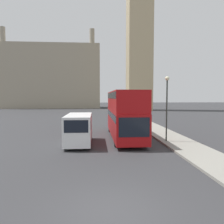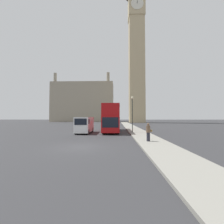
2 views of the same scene
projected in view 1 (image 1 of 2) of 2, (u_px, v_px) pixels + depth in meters
name	position (u px, v px, depth m)	size (l,w,h in m)	color
ground_plane	(111.00, 210.00, 7.49)	(300.00, 300.00, 0.00)	#333335
building_block_distant	(52.00, 77.00, 78.94)	(34.20, 13.87, 26.74)	#9E937F
red_double_decker_bus	(124.00, 112.00, 20.75)	(2.57, 10.75, 4.42)	#A80F11
white_van	(79.00, 129.00, 17.86)	(2.03, 5.23, 2.45)	white
street_lamp	(167.00, 98.00, 18.40)	(0.36, 0.36, 5.48)	#2D332D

